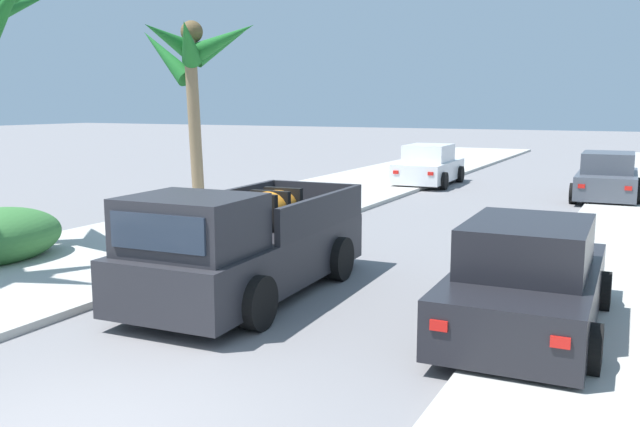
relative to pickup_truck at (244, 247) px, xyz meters
name	(u,v)px	position (x,y,z in m)	size (l,w,h in m)	color
sidewalk_left	(258,212)	(-4.14, 7.15, -0.75)	(4.91, 60.00, 0.12)	#B2AFA8
curb_left	(291,215)	(-3.08, 7.15, -0.76)	(0.16, 60.00, 0.10)	silver
curb_right	(628,243)	(5.32, 7.15, -0.76)	(0.16, 60.00, 0.10)	silver
pickup_truck	(244,247)	(0.00, 0.00, 0.00)	(2.37, 5.28, 1.80)	#28282D
car_left_near	(607,178)	(4.38, 14.55, -0.10)	(2.13, 4.31, 1.54)	#474C56
car_right_near	(429,166)	(-2.00, 16.05, -0.10)	(2.14, 4.31, 1.54)	silver
car_left_mid	(527,281)	(4.32, 0.18, -0.10)	(2.11, 4.30, 1.54)	black
palm_tree_right_fore	(193,55)	(-6.05, 6.92, 3.58)	(4.17, 3.32, 5.40)	#846B4C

